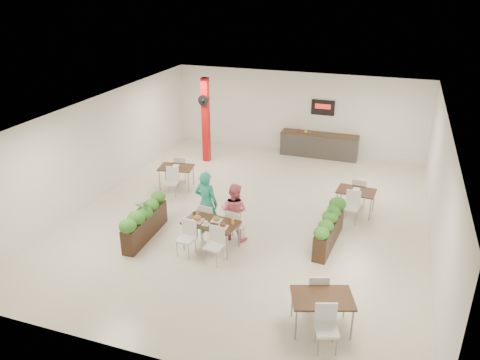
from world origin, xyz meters
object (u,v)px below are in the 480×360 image
at_px(diner_woman, 234,212).
at_px(planter_right, 329,227).
at_px(side_table_b, 356,194).
at_px(planter_left, 145,220).
at_px(service_counter, 319,145).
at_px(main_table, 211,226).
at_px(diner_man, 206,203).
at_px(red_column, 206,119).
at_px(side_table_a, 176,170).
at_px(side_table_c, 322,302).

relative_size(diner_woman, planter_right, 0.75).
bearing_deg(side_table_b, planter_left, -142.95).
bearing_deg(service_counter, main_table, -100.56).
bearing_deg(diner_woman, diner_man, 6.80).
bearing_deg(planter_right, red_column, 139.38).
bearing_deg(service_counter, side_table_b, -67.13).
xyz_separation_m(service_counter, diner_woman, (-1.02, -7.04, 0.31)).
bearing_deg(red_column, planter_right, -40.62).
bearing_deg(side_table_a, side_table_b, -9.30).
bearing_deg(diner_man, side_table_c, 149.38).
distance_m(main_table, side_table_b, 4.61).
xyz_separation_m(main_table, planter_left, (-1.87, -0.10, -0.10)).
bearing_deg(side_table_a, main_table, -60.96).
distance_m(main_table, diner_man, 0.81).
bearing_deg(red_column, main_table, -66.25).
distance_m(red_column, planter_left, 6.07).
distance_m(service_counter, diner_man, 7.28).
bearing_deg(side_table_a, service_counter, 39.21).
height_order(diner_man, planter_left, diner_man).
height_order(planter_left, planter_right, planter_right).
bearing_deg(diner_man, side_table_a, -42.65).
xyz_separation_m(red_column, diner_man, (2.17, -5.18, -0.72)).
relative_size(red_column, side_table_a, 1.92).
relative_size(planter_left, side_table_c, 1.28).
xyz_separation_m(diner_man, diner_woman, (0.80, 0.00, -0.12)).
height_order(diner_woman, planter_left, diner_woman).
height_order(diner_man, side_table_b, diner_man).
xyz_separation_m(red_column, side_table_b, (5.90, -2.64, -1.02)).
height_order(side_table_a, side_table_c, same).
xyz_separation_m(main_table, diner_woman, (0.41, 0.65, 0.16)).
distance_m(diner_man, side_table_c, 4.59).
xyz_separation_m(main_table, planter_right, (2.88, 1.16, -0.12)).
bearing_deg(side_table_c, diner_man, 123.46).
relative_size(planter_right, side_table_c, 1.29).
relative_size(planter_left, side_table_a, 1.28).
relative_size(diner_man, side_table_b, 1.12).
bearing_deg(main_table, side_table_a, 128.72).
xyz_separation_m(service_counter, diner_man, (-1.82, -7.04, 0.43)).
bearing_deg(planter_right, planter_left, -165.11).
bearing_deg(side_table_b, side_table_c, -86.14).
xyz_separation_m(diner_man, side_table_c, (3.64, -2.79, -0.29)).
height_order(main_table, side_table_b, same).
bearing_deg(main_table, diner_man, 120.81).
height_order(service_counter, planter_left, service_counter).
bearing_deg(service_counter, side_table_c, -79.52).
xyz_separation_m(diner_woman, side_table_b, (2.92, 2.54, -0.18)).
bearing_deg(side_table_c, side_table_b, 70.01).
height_order(red_column, side_table_b, red_column).
distance_m(side_table_b, side_table_c, 5.32).
relative_size(diner_man, planter_right, 0.86).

